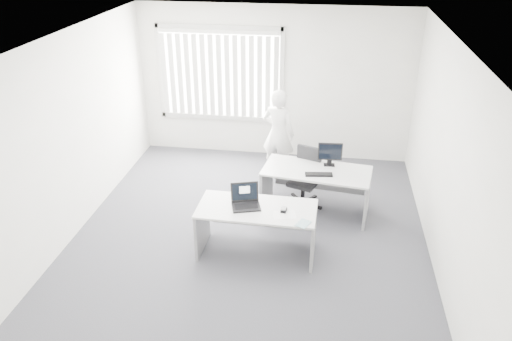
# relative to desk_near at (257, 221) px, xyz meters

# --- Properties ---
(ground) EXTENTS (6.00, 6.00, 0.00)m
(ground) POSITION_rel_desk_near_xyz_m (-0.16, 0.25, -0.51)
(ground) COLOR #52525A
(ground) RESTS_ON ground
(wall_back) EXTENTS (5.00, 0.02, 2.80)m
(wall_back) POSITION_rel_desk_near_xyz_m (-0.16, 3.25, 0.89)
(wall_back) COLOR white
(wall_back) RESTS_ON ground
(wall_front) EXTENTS (5.00, 0.02, 2.80)m
(wall_front) POSITION_rel_desk_near_xyz_m (-0.16, -2.75, 0.89)
(wall_front) COLOR white
(wall_front) RESTS_ON ground
(wall_left) EXTENTS (0.02, 6.00, 2.80)m
(wall_left) POSITION_rel_desk_near_xyz_m (-2.66, 0.25, 0.89)
(wall_left) COLOR white
(wall_left) RESTS_ON ground
(wall_right) EXTENTS (0.02, 6.00, 2.80)m
(wall_right) POSITION_rel_desk_near_xyz_m (2.34, 0.25, 0.89)
(wall_right) COLOR white
(wall_right) RESTS_ON ground
(ceiling) EXTENTS (5.00, 6.00, 0.02)m
(ceiling) POSITION_rel_desk_near_xyz_m (-0.16, 0.25, 2.29)
(ceiling) COLOR silver
(ceiling) RESTS_ON wall_back
(window) EXTENTS (2.32, 0.06, 1.76)m
(window) POSITION_rel_desk_near_xyz_m (-1.16, 3.21, 1.04)
(window) COLOR #BBBAB6
(window) RESTS_ON wall_back
(blinds) EXTENTS (2.20, 0.10, 1.50)m
(blinds) POSITION_rel_desk_near_xyz_m (-1.16, 3.15, 1.01)
(blinds) COLOR white
(blinds) RESTS_ON wall_back
(desk_near) EXTENTS (1.57, 0.76, 0.71)m
(desk_near) POSITION_rel_desk_near_xyz_m (0.00, 0.00, 0.00)
(desk_near) COLOR silver
(desk_near) RESTS_ON ground
(desk_far) EXTENTS (1.68, 0.96, 0.73)m
(desk_far) POSITION_rel_desk_near_xyz_m (0.73, 1.19, 0.01)
(desk_far) COLOR silver
(desk_far) RESTS_ON ground
(office_chair) EXTENTS (0.69, 0.69, 0.95)m
(office_chair) POSITION_rel_desk_near_xyz_m (0.55, 1.40, -0.22)
(office_chair) COLOR black
(office_chair) RESTS_ON ground
(person) EXTENTS (0.65, 0.51, 1.58)m
(person) POSITION_rel_desk_near_xyz_m (0.02, 2.36, 0.28)
(person) COLOR white
(person) RESTS_ON ground
(laptop) EXTENTS (0.44, 0.42, 0.28)m
(laptop) POSITION_rel_desk_near_xyz_m (-0.14, -0.01, 0.34)
(laptop) COLOR black
(laptop) RESTS_ON desk_near
(paper_sheet) EXTENTS (0.33, 0.27, 0.00)m
(paper_sheet) POSITION_rel_desk_near_xyz_m (0.37, -0.12, 0.20)
(paper_sheet) COLOR white
(paper_sheet) RESTS_ON desk_near
(mouse) EXTENTS (0.08, 0.12, 0.05)m
(mouse) POSITION_rel_desk_near_xyz_m (0.36, -0.03, 0.22)
(mouse) COLOR #A5A5A7
(mouse) RESTS_ON paper_sheet
(booklet) EXTENTS (0.21, 0.24, 0.01)m
(booklet) POSITION_rel_desk_near_xyz_m (0.62, -0.30, 0.20)
(booklet) COLOR white
(booklet) RESTS_ON desk_near
(keyboard) EXTENTS (0.41, 0.18, 0.02)m
(keyboard) POSITION_rel_desk_near_xyz_m (0.77, 1.03, 0.23)
(keyboard) COLOR black
(keyboard) RESTS_ON desk_far
(monitor) EXTENTS (0.37, 0.14, 0.37)m
(monitor) POSITION_rel_desk_near_xyz_m (0.91, 1.38, 0.40)
(monitor) COLOR black
(monitor) RESTS_ON desk_far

